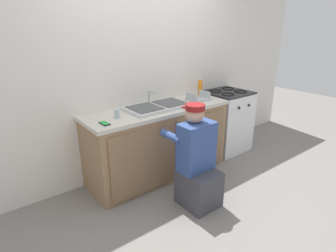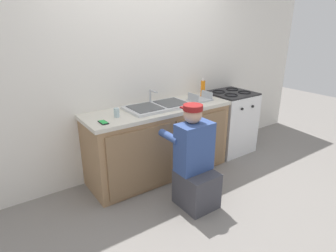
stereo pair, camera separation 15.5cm
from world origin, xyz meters
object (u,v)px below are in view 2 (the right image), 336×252
at_px(stove_range, 229,122).
at_px(water_glass, 117,113).
at_px(dish_rack_tray, 200,99).
at_px(cell_phone, 103,122).
at_px(plumber_person, 195,165).
at_px(sink_double_basin, 158,106).
at_px(soap_bottle_orange, 203,88).

distance_m(stove_range, water_glass, 1.91).
xyz_separation_m(water_glass, dish_rack_tray, (1.20, 0.00, -0.03)).
bearing_deg(cell_phone, water_glass, 25.99).
xyz_separation_m(stove_range, water_glass, (-1.85, -0.04, 0.49)).
bearing_deg(plumber_person, cell_phone, 138.46).
relative_size(sink_double_basin, cell_phone, 5.71).
height_order(cell_phone, soap_bottle_orange, soap_bottle_orange).
xyz_separation_m(sink_double_basin, soap_bottle_orange, (0.81, 0.11, 0.09)).
distance_m(sink_double_basin, stove_range, 1.35).
bearing_deg(water_glass, soap_bottle_orange, 6.36).
distance_m(plumber_person, dish_rack_tray, 1.10).
relative_size(water_glass, soap_bottle_orange, 0.40).
bearing_deg(sink_double_basin, plumber_person, -94.16).
bearing_deg(dish_rack_tray, water_glass, -179.98).
distance_m(plumber_person, cell_phone, 1.05).
height_order(water_glass, dish_rack_tray, dish_rack_tray).
bearing_deg(plumber_person, soap_bottle_orange, 45.61).
bearing_deg(stove_range, soap_bottle_orange, 166.53).
relative_size(stove_range, dish_rack_tray, 3.30).
height_order(cell_phone, dish_rack_tray, dish_rack_tray).
relative_size(sink_double_basin, soap_bottle_orange, 3.20).
bearing_deg(cell_phone, sink_double_basin, 10.38).
xyz_separation_m(stove_range, dish_rack_tray, (-0.64, -0.04, 0.46)).
relative_size(cell_phone, dish_rack_tray, 0.50).
height_order(plumber_person, water_glass, plumber_person).
height_order(stove_range, water_glass, water_glass).
relative_size(soap_bottle_orange, dish_rack_tray, 0.89).
distance_m(stove_range, soap_bottle_orange, 0.73).
relative_size(plumber_person, soap_bottle_orange, 4.42).
bearing_deg(dish_rack_tray, sink_double_basin, 175.96).
xyz_separation_m(cell_phone, soap_bottle_orange, (1.58, 0.25, 0.11)).
height_order(cell_phone, water_glass, water_glass).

